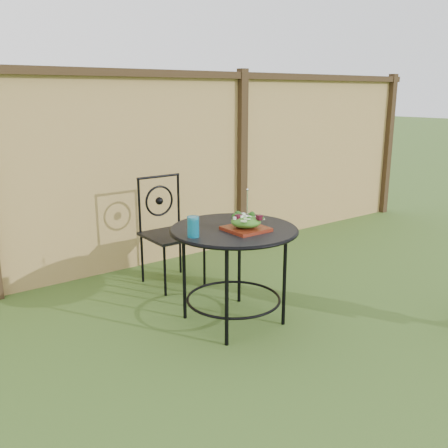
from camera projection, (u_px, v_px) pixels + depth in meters
ground at (292, 356)px, 3.24m from camera, size 60.00×60.00×0.00m
fence at (132, 170)px, 4.69m from camera, size 8.00×0.12×1.90m
patio_table at (234, 246)px, 3.59m from camera, size 0.92×0.92×0.72m
patio_chair at (169, 228)px, 4.39m from camera, size 0.46×0.46×0.95m
salad_plate at (246, 229)px, 3.48m from camera, size 0.27×0.27×0.02m
salad at (246, 222)px, 3.47m from camera, size 0.21×0.21×0.08m
fork at (247, 203)px, 3.44m from camera, size 0.01×0.01×0.18m
drinking_glass at (193, 227)px, 3.32m from camera, size 0.08×0.08×0.14m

